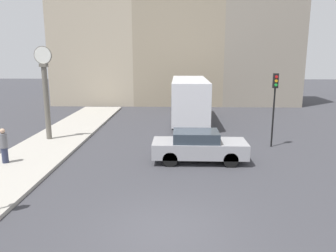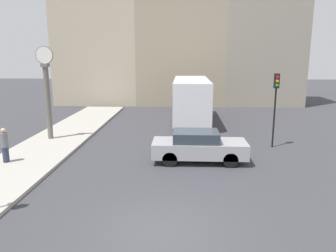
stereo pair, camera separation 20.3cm
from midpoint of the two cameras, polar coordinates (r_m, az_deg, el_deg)
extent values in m
plane|color=#38383D|center=(9.79, -1.37, -17.67)|extent=(120.00, 120.00, 0.00)
cube|color=#A39E93|center=(20.18, -18.95, -2.21)|extent=(3.38, 23.54, 0.15)
cube|color=#B7A88E|center=(34.70, -12.68, 13.89)|extent=(8.15, 5.00, 12.08)
cube|color=gray|center=(33.95, 1.68, 20.24)|extent=(8.52, 5.00, 19.20)
cube|color=gray|center=(34.59, 15.58, 15.40)|extent=(7.53, 5.00, 14.07)
cube|color=#9E9EA3|center=(15.32, 5.11, -3.90)|extent=(4.34, 1.72, 0.70)
cube|color=#2D3842|center=(15.15, 4.50, -1.76)|extent=(2.08, 1.54, 0.48)
cylinder|color=black|center=(16.24, 9.71, -4.17)|extent=(0.67, 0.22, 0.67)
cylinder|color=black|center=(14.83, 10.47, -5.80)|extent=(0.67, 0.22, 0.67)
cylinder|color=black|center=(16.10, 0.15, -4.14)|extent=(0.67, 0.22, 0.67)
cylinder|color=black|center=(14.67, -0.03, -5.79)|extent=(0.67, 0.22, 0.67)
cube|color=silver|center=(24.19, 3.51, 4.83)|extent=(2.47, 7.96, 2.81)
cube|color=#1E232D|center=(24.16, 3.52, 5.30)|extent=(2.50, 7.81, 0.82)
cylinder|color=black|center=(26.87, 5.68, 2.71)|extent=(0.28, 0.90, 0.90)
cylinder|color=black|center=(26.82, 0.99, 2.75)|extent=(0.28, 0.90, 0.90)
cylinder|color=black|center=(22.03, 6.49, 0.58)|extent=(0.28, 0.90, 0.90)
cylinder|color=black|center=(21.97, 0.78, 0.62)|extent=(0.28, 0.90, 0.90)
cylinder|color=black|center=(18.34, 17.52, 1.36)|extent=(0.09, 0.09, 3.19)
cube|color=black|center=(18.09, 17.93, 7.52)|extent=(0.26, 0.20, 0.76)
cylinder|color=red|center=(17.96, 18.07, 8.15)|extent=(0.15, 0.04, 0.15)
cylinder|color=orange|center=(17.97, 18.03, 7.48)|extent=(0.15, 0.04, 0.15)
cylinder|color=green|center=(17.99, 17.99, 6.82)|extent=(0.15, 0.04, 0.15)
cylinder|color=#666056|center=(19.80, -20.65, 3.67)|extent=(0.29, 0.29, 4.09)
cube|color=#666056|center=(19.63, -21.13, 9.84)|extent=(0.38, 0.38, 0.18)
cylinder|color=#666056|center=(19.62, -21.25, 11.42)|extent=(0.98, 0.04, 0.98)
cylinder|color=white|center=(19.62, -21.25, 11.42)|extent=(0.91, 0.06, 0.91)
cylinder|color=#2D334C|center=(16.46, -26.84, -4.56)|extent=(0.28, 0.28, 0.70)
cylinder|color=slate|center=(16.29, -27.07, -2.28)|extent=(0.32, 0.32, 0.65)
sphere|color=tan|center=(16.20, -27.22, -0.78)|extent=(0.22, 0.22, 0.22)
camera|label=1|loc=(0.10, -90.38, -0.08)|focal=35.00mm
camera|label=2|loc=(0.10, 89.62, 0.08)|focal=35.00mm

